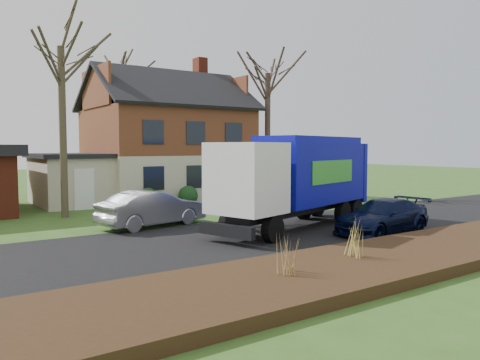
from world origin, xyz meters
TOP-DOWN VIEW (x-y plane):
  - ground at (0.00, 0.00)m, footprint 120.00×120.00m
  - road at (0.00, 0.00)m, footprint 80.00×7.00m
  - mulch_verge at (0.00, -5.30)m, footprint 80.00×3.50m
  - main_house at (1.49, 13.91)m, footprint 12.95×8.95m
  - garbage_truck at (1.27, 0.56)m, footprint 8.71×4.59m
  - silver_sedan at (-3.40, 4.04)m, footprint 4.65×2.41m
  - navy_wagon at (3.09, -2.10)m, footprint 4.45×2.12m
  - tree_front_west at (-5.70, 8.54)m, footprint 3.58×3.58m
  - tree_front_east at (7.59, 10.78)m, footprint 4.08×4.08m
  - tree_back at (1.51, 21.24)m, footprint 3.98×3.98m
  - grass_clump_west at (-4.16, -5.26)m, footprint 0.36×0.30m
  - grass_clump_mid at (-1.75, -5.04)m, footprint 0.38×0.32m

SIDE VIEW (x-z plane):
  - ground at x=0.00m, z-range 0.00..0.00m
  - road at x=0.00m, z-range 0.00..0.02m
  - mulch_verge at x=0.00m, z-range 0.00..0.30m
  - navy_wagon at x=3.09m, z-range 0.00..1.25m
  - silver_sedan at x=-3.40m, z-range 0.00..1.46m
  - grass_clump_west at x=-4.16m, z-range 0.30..1.26m
  - grass_clump_mid at x=-1.75m, z-range 0.30..1.37m
  - garbage_truck at x=1.27m, z-range 0.28..3.88m
  - main_house at x=1.49m, z-range -0.60..8.66m
  - tree_front_west at x=-5.70m, z-range 3.45..14.09m
  - tree_front_east at x=7.59m, z-range 3.55..14.89m
  - tree_back at x=1.51m, z-range 4.20..16.80m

